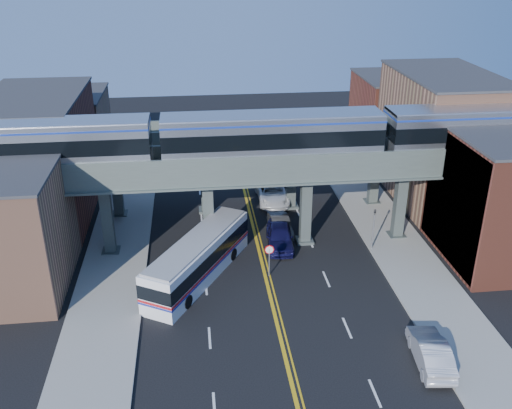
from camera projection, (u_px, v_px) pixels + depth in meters
ground at (271, 298)px, 40.46m from camera, size 120.00×120.00×0.00m
sidewalk_west at (120, 240)px, 48.25m from camera, size 5.00×70.00×0.16m
sidewalk_east at (383, 226)px, 50.66m from camera, size 5.00×70.00×0.16m
building_west_a at (4, 230)px, 40.25m from camera, size 8.00×10.00×9.00m
building_west_b at (41, 159)px, 50.66m from camera, size 8.00×14.00×11.00m
building_west_c at (69, 131)px, 63.02m from camera, size 8.00×10.00×8.00m
building_east_a at (501, 199)px, 43.92m from camera, size 8.00×10.00×10.00m
building_east_b at (440, 138)px, 54.33m from camera, size 8.00×14.00×12.00m
building_east_c at (393, 116)px, 66.69m from camera, size 8.00×10.00×9.00m
mural_panel at (452, 204)px, 43.61m from camera, size 0.10×9.50×9.50m
elevated_viaduct_near at (257, 172)px, 44.98m from camera, size 52.00×3.60×7.40m
elevated_viaduct_far at (248, 144)px, 51.29m from camera, size 52.00×3.60×7.40m
transit_train at (272, 135)px, 43.84m from camera, size 52.37×3.29×3.84m
stop_sign at (269, 255)px, 42.47m from camera, size 0.76×0.09×2.63m
traffic_signal at (374, 225)px, 45.88m from camera, size 0.15×0.18×4.10m
transit_bus at (198, 259)px, 42.35m from camera, size 8.33×11.68×3.08m
car_lane_a at (280, 236)px, 47.05m from camera, size 2.66×5.55×1.83m
car_lane_b at (280, 225)px, 49.34m from camera, size 1.82×4.52×1.46m
car_lane_c at (272, 193)px, 55.30m from camera, size 2.81×6.08×1.69m
car_lane_d at (261, 170)px, 61.02m from camera, size 2.18×5.33×1.54m
car_parked_curb at (431, 352)px, 33.88m from camera, size 2.33×5.26×1.68m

